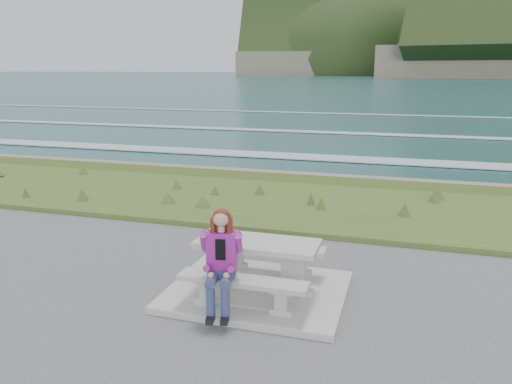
# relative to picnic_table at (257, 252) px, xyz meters

# --- Properties ---
(concrete_slab) EXTENTS (2.60, 2.10, 0.10)m
(concrete_slab) POSITION_rel_picnic_table_xyz_m (-0.00, 0.00, -0.63)
(concrete_slab) COLOR #9A9A95
(concrete_slab) RESTS_ON ground
(picnic_table) EXTENTS (1.80, 0.75, 0.75)m
(picnic_table) POSITION_rel_picnic_table_xyz_m (0.00, 0.00, 0.00)
(picnic_table) COLOR #9A9A95
(picnic_table) RESTS_ON concrete_slab
(bench_landward) EXTENTS (1.80, 0.35, 0.45)m
(bench_landward) POSITION_rel_picnic_table_xyz_m (0.00, -0.70, -0.23)
(bench_landward) COLOR #9A9A95
(bench_landward) RESTS_ON concrete_slab
(bench_seaward) EXTENTS (1.80, 0.35, 0.45)m
(bench_seaward) POSITION_rel_picnic_table_xyz_m (0.00, 0.70, -0.23)
(bench_seaward) COLOR #9A9A95
(bench_seaward) RESTS_ON concrete_slab
(grass_verge) EXTENTS (160.00, 4.50, 0.22)m
(grass_verge) POSITION_rel_picnic_table_xyz_m (-0.00, 5.00, -0.68)
(grass_verge) COLOR #3D5620
(grass_verge) RESTS_ON ground
(shore_drop) EXTENTS (160.00, 0.80, 2.20)m
(shore_drop) POSITION_rel_picnic_table_xyz_m (-0.00, 7.90, -0.68)
(shore_drop) COLOR #716A55
(shore_drop) RESTS_ON ground
(ocean) EXTENTS (1600.00, 1600.00, 0.09)m
(ocean) POSITION_rel_picnic_table_xyz_m (-0.00, 25.09, -2.42)
(ocean) COLOR #1B484C
(ocean) RESTS_ON ground
(seated_woman) EXTENTS (0.52, 0.75, 1.40)m
(seated_woman) POSITION_rel_picnic_table_xyz_m (-0.27, -0.83, -0.07)
(seated_woman) COLOR navy
(seated_woman) RESTS_ON concrete_slab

